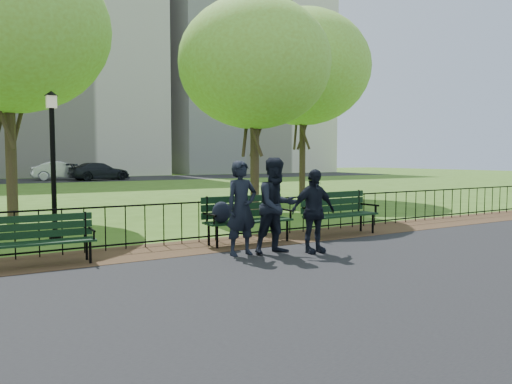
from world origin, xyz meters
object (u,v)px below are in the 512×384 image
park_bench_main (238,213)px  person_mid (277,206)px  lamppost (53,159)px  tree_near_e (255,64)px  person_right (313,211)px  tree_mid_e (303,68)px  park_bench_left_a (43,234)px  park_bench_right_a (338,208)px  person_left (242,208)px  sedan_dark (100,171)px  sedan_silver (61,171)px  tree_near_w (7,26)px

park_bench_main → person_mid: person_mid is taller
lamppost → tree_near_e: tree_near_e is taller
person_mid → person_right: (0.65, -0.30, -0.11)m
tree_near_e → person_right: 8.57m
lamppost → tree_mid_e: 13.80m
park_bench_left_a → person_mid: size_ratio=0.92×
park_bench_main → park_bench_right_a: (2.65, -0.10, -0.03)m
park_bench_main → person_mid: bearing=-82.5°
lamppost → person_left: size_ratio=1.87×
person_right → sedan_dark: person_right is taller
person_left → sedan_silver: bearing=82.6°
tree_near_w → park_bench_right_a: bearing=-46.6°
tree_near_e → person_mid: bearing=-117.8°
tree_near_e → sedan_dark: 26.51m
park_bench_right_a → sedan_dark: (2.21, 31.61, 0.07)m
tree_near_w → sedan_dark: tree_near_w is taller
person_left → sedan_dark: bearing=77.9°
park_bench_right_a → tree_near_w: bearing=130.6°
tree_near_e → sedan_silver: 28.60m
sedan_dark → tree_near_w: bearing=151.2°
park_bench_right_a → sedan_silver: 33.74m
park_bench_main → tree_mid_e: (8.39, 9.08, 5.16)m
park_bench_left_a → tree_mid_e: (12.22, 9.16, 5.29)m
tree_near_w → person_mid: size_ratio=4.32×
tree_mid_e → sedan_silver: size_ratio=1.85×
park_bench_right_a → sedan_dark: size_ratio=0.41×
person_right → person_left: bearing=162.7°
park_bench_right_a → lamppost: 6.60m
tree_near_e → person_right: size_ratio=4.44×
park_bench_right_a → person_mid: size_ratio=1.09×
tree_near_w → tree_mid_e: (12.08, 2.47, 0.34)m
sedan_dark → lamppost: bearing=154.5°
tree_near_e → tree_mid_e: 6.08m
lamppost → person_mid: size_ratio=1.81×
sedan_dark → tree_near_e: bearing=167.5°
person_right → sedan_dark: size_ratio=0.33×
park_bench_left_a → person_mid: 4.17m
sedan_silver → person_mid: bearing=179.5°
park_bench_main → sedan_dark: (4.86, 31.51, 0.04)m
sedan_silver → sedan_dark: bearing=-126.5°
person_right → sedan_silver: size_ratio=0.36×
sedan_silver → lamppost: bearing=173.0°
person_left → person_right: 1.40m
person_mid → sedan_dark: (4.71, 32.77, -0.22)m
person_left → person_right: bearing=-24.1°
lamppost → tree_mid_e: size_ratio=0.39×
person_left → sedan_dark: (5.36, 32.56, -0.19)m
tree_near_e → sedan_dark: size_ratio=1.49×
park_bench_right_a → tree_near_e: 7.05m
park_bench_main → sedan_silver: (2.30, 33.63, 0.09)m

